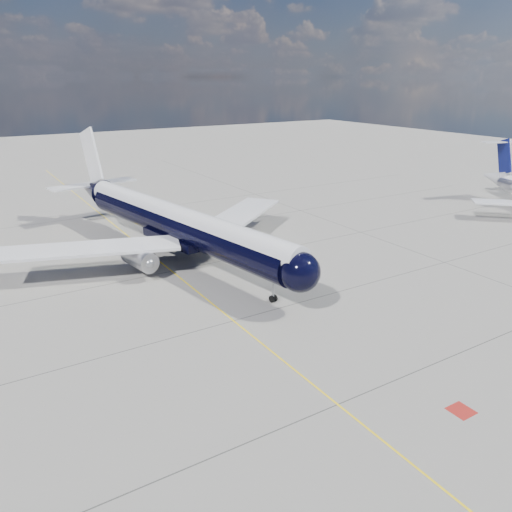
# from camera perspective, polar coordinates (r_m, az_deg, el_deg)

# --- Properties ---
(ground) EXTENTS (320.00, 320.00, 0.00)m
(ground) POSITION_cam_1_polar(r_m,az_deg,el_deg) (64.30, -11.31, -0.33)
(ground) COLOR gray
(ground) RESTS_ON ground
(taxiway_centerline) EXTENTS (0.16, 160.00, 0.01)m
(taxiway_centerline) POSITION_cam_1_polar(r_m,az_deg,el_deg) (59.91, -9.60, -1.72)
(taxiway_centerline) COLOR yellow
(taxiway_centerline) RESTS_ON ground
(red_marking) EXTENTS (1.60, 1.60, 0.01)m
(red_marking) POSITION_cam_1_polar(r_m,az_deg,el_deg) (38.68, 22.40, -16.03)
(red_marking) COLOR maroon
(red_marking) RESTS_ON ground
(main_airliner) EXTENTS (41.24, 50.71, 14.70)m
(main_airliner) POSITION_cam_1_polar(r_m,az_deg,el_deg) (63.61, -9.51, 3.89)
(main_airliner) COLOR black
(main_airliner) RESTS_ON ground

